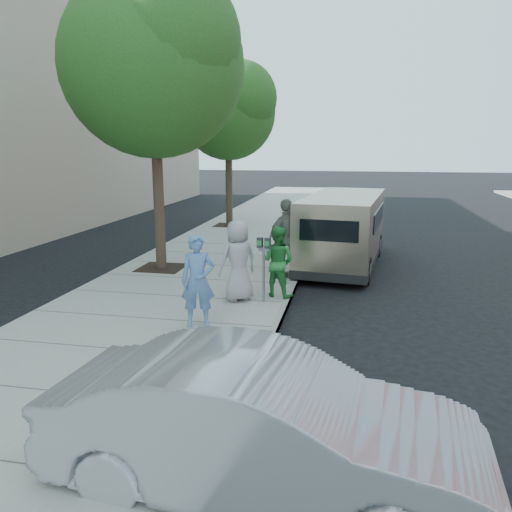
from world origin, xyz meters
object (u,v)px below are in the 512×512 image
person_green_shirt (278,261)px  parking_meter (264,256)px  sedan (263,427)px  person_officer (198,281)px  van (344,229)px  tree_far (229,108)px  person_striped_polo (287,239)px  tree_near (155,58)px  person_gray_shirt (238,261)px

person_green_shirt → parking_meter: bearing=83.8°
sedan → person_officer: 4.52m
person_officer → person_green_shirt: 2.42m
person_green_shirt → sedan: bearing=115.5°
parking_meter → van: van is taller
tree_far → parking_meter: 11.19m
person_officer → sedan: bearing=-80.6°
van → person_striped_polo: person_striped_polo is taller
tree_near → parking_meter: (3.23, -2.44, -4.39)m
van → person_green_shirt: bearing=-102.7°
tree_near → person_gray_shirt: bearing=-42.1°
sedan → person_green_shirt: size_ratio=2.79×
parking_meter → van: bearing=76.4°
tree_near → parking_meter: size_ratio=5.41×
tree_far → person_officer: tree_far is taller
person_officer → van: bearing=51.1°
tree_far → parking_meter: size_ratio=4.67×
person_gray_shirt → tree_near: bearing=-82.6°
person_green_shirt → person_striped_polo: (0.00, 1.51, 0.22)m
tree_near → tree_far: (-0.00, 7.60, -0.66)m
person_green_shirt → person_striped_polo: bearing=-71.9°
tree_near → sedan: 10.38m
tree_near → tree_far: tree_near is taller
parking_meter → person_gray_shirt: bearing=-175.7°
tree_far → person_gray_shirt: 11.07m
tree_near → person_gray_shirt: tree_near is taller
person_officer → tree_far: bearing=85.0°
person_gray_shirt → person_striped_polo: person_striped_polo is taller
person_officer → person_green_shirt: (1.15, 2.13, -0.07)m
parking_meter → tree_far: bearing=114.3°
van → person_striped_polo: (-1.34, -2.28, 0.06)m
van → person_green_shirt: van is taller
person_gray_shirt → person_striped_polo: size_ratio=0.87×
tree_far → person_green_shirt: tree_far is taller
person_officer → person_gray_shirt: bearing=61.4°
parking_meter → sedan: size_ratio=0.32×
sedan → person_gray_shirt: (-1.58, 5.73, 0.31)m
tree_far → person_striped_polo: (3.45, -8.04, -3.73)m
tree_far → van: tree_far is taller
person_gray_shirt → parking_meter: bearing=137.4°
person_officer → person_striped_polo: person_striped_polo is taller
tree_near → person_striped_polo: 5.61m
person_gray_shirt → person_officer: bearing=37.1°
tree_near → person_green_shirt: tree_near is taller
tree_far → person_green_shirt: (3.45, -9.55, -3.95)m
sedan → person_green_shirt: (-0.80, 6.20, 0.21)m
tree_far → van: bearing=-50.2°
person_officer → person_striped_polo: (1.15, 3.64, 0.14)m
tree_near → sedan: size_ratio=1.73×
tree_far → tree_near: bearing=-90.0°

